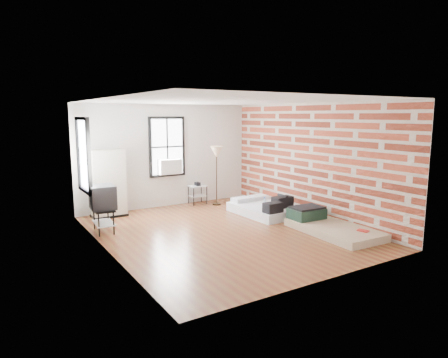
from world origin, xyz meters
TOP-DOWN VIEW (x-y plane):
  - ground at (0.00, 0.00)m, footprint 6.00×6.00m
  - room_shell at (0.23, 0.36)m, footprint 5.02×6.02m
  - mattress_main at (1.75, 0.76)m, footprint 1.34×1.78m
  - mattress_bare at (1.93, -1.15)m, footprint 1.17×2.10m
  - wardrobe at (-1.74, 2.65)m, footprint 0.85×0.50m
  - side_table at (0.80, 2.72)m, footprint 0.48×0.38m
  - floor_lamp at (1.22, 2.38)m, footprint 0.35×0.35m
  - tv_stand at (-2.21, 1.36)m, footprint 0.56×0.76m

SIDE VIEW (x-z plane):
  - ground at x=0.00m, z-range 0.00..0.00m
  - mattress_bare at x=1.93m, z-range -0.09..0.36m
  - mattress_main at x=1.75m, z-range -0.13..0.43m
  - side_table at x=0.80m, z-range 0.11..0.74m
  - tv_stand at x=-2.21m, z-range 0.22..1.25m
  - wardrobe at x=-1.74m, z-range 0.00..1.67m
  - floor_lamp at x=1.22m, z-range 0.59..2.24m
  - room_shell at x=0.23m, z-range 0.33..3.14m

